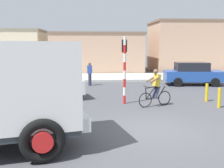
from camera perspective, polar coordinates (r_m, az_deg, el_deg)
The scene contains 11 objects.
ground_plane at distance 9.36m, azimuth 7.85°, elevation -9.43°, with size 120.00×120.00×0.00m, color #4C4C51.
sidewalk_far at distance 23.31m, azimuth 0.87°, elevation 1.44°, with size 80.00×5.00×0.16m, color #ADADA8.
cyclist at distance 12.69m, azimuth 9.03°, elevation -0.78°, with size 1.62×0.75×1.72m.
traffic_light_pole at distance 13.08m, azimuth 2.60°, elevation 4.88°, with size 0.24×0.43×3.20m.
car_red_near at distance 14.38m, azimuth -13.96°, elevation -0.07°, with size 4.31×2.72×1.60m.
car_white_mid at distance 20.04m, azimuth 16.46°, elevation 2.12°, with size 4.15×2.18×1.60m.
pedestrian_near_kerb at distance 19.01m, azimuth -4.64°, elevation 2.21°, with size 0.34×0.22×1.62m.
bollard_near at distance 13.24m, azimuth 21.38°, elevation -2.69°, with size 0.14×0.14×0.90m, color gold.
bollard_far at distance 14.50m, azimuth 19.06°, elevation -1.67°, with size 0.14×0.14×0.90m, color gold.
building_mid_block at distance 28.97m, azimuth -3.11°, elevation 6.58°, with size 9.21×6.71×4.01m.
building_corner_right at distance 31.55m, azimuth 18.50°, elevation 7.43°, with size 11.34×6.35×5.25m.
Camera 1 is at (-1.82, -8.74, 2.82)m, focal length 44.05 mm.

